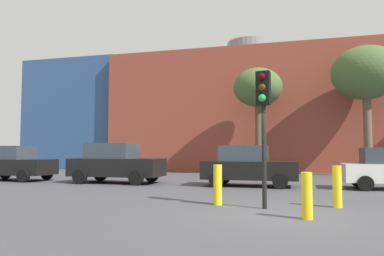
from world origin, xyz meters
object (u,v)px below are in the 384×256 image
object	(u,v)px
bare_tree_1	(258,89)
traffic_light_island	(263,107)
bollard_yellow_1	(307,196)
parked_car_1	(116,163)
parked_car_0	(13,163)
parked_car_2	(248,166)
bare_tree_2	(366,74)
bollard_yellow_2	(337,187)
bollard_yellow_0	(218,185)

from	to	relation	value
bare_tree_1	traffic_light_island	bearing A→B (deg)	-84.58
bare_tree_1	bollard_yellow_1	distance (m)	16.45
parked_car_1	traffic_light_island	size ratio (longest dim) A/B	1.20
parked_car_0	bollard_yellow_1	bearing A→B (deg)	-27.66
parked_car_2	bare_tree_2	world-z (taller)	bare_tree_2
traffic_light_island	bare_tree_2	xyz separation A→B (m)	(5.17, 14.32, 3.54)
bollard_yellow_1	parked_car_0	bearing A→B (deg)	152.34
parked_car_0	parked_car_2	xyz separation A→B (m)	(12.09, -0.00, -0.01)
bollard_yellow_1	bollard_yellow_2	world-z (taller)	bollard_yellow_2
bollard_yellow_1	bollard_yellow_2	size ratio (longest dim) A/B	0.93
bare_tree_1	bare_tree_2	xyz separation A→B (m)	(6.51, 0.11, 0.64)
bollard_yellow_1	parked_car_2	bearing A→B (deg)	105.93
bollard_yellow_0	traffic_light_island	bearing A→B (deg)	-16.44
traffic_light_island	bollard_yellow_2	world-z (taller)	traffic_light_island
parked_car_0	bare_tree_2	world-z (taller)	bare_tree_2
bare_tree_2	bollard_yellow_0	xyz separation A→B (m)	(-6.48, -13.94, -5.65)
parked_car_1	bare_tree_2	world-z (taller)	bare_tree_2
bollard_yellow_1	bare_tree_2	bearing A→B (deg)	75.09
traffic_light_island	bare_tree_2	world-z (taller)	bare_tree_2
bare_tree_1	bollard_yellow_1	size ratio (longest dim) A/B	6.72
bare_tree_1	bollard_yellow_0	distance (m)	14.71
parked_car_1	bare_tree_2	size ratio (longest dim) A/B	0.55
parked_car_1	bollard_yellow_1	size ratio (longest dim) A/B	4.20
bare_tree_2	bollard_yellow_2	bearing A→B (deg)	-103.64
bare_tree_1	parked_car_1	bearing A→B (deg)	-126.94
parked_car_1	bollard_yellow_1	distance (m)	11.24
parked_car_0	bollard_yellow_0	xyz separation A→B (m)	(11.89, -5.80, -0.32)
bollard_yellow_1	bollard_yellow_0	bearing A→B (deg)	144.69
traffic_light_island	bollard_yellow_1	size ratio (longest dim) A/B	3.51
traffic_light_island	bare_tree_1	distance (m)	14.57
traffic_light_island	bollard_yellow_0	distance (m)	2.51
parked_car_0	bollard_yellow_0	bearing A→B (deg)	-26.01
parked_car_2	bollard_yellow_0	size ratio (longest dim) A/B	3.59
bare_tree_2	bollard_yellow_2	distance (m)	15.09
bare_tree_1	bollard_yellow_2	xyz separation A→B (m)	(3.21, -13.48, -5.02)
bare_tree_1	bollard_yellow_2	distance (m)	14.74
bare_tree_2	bollard_yellow_0	world-z (taller)	bare_tree_2
parked_car_1	bare_tree_1	world-z (taller)	bare_tree_1
bollard_yellow_0	bare_tree_1	bearing A→B (deg)	90.14
parked_car_2	bare_tree_1	world-z (taller)	bare_tree_1
bollard_yellow_0	bollard_yellow_1	size ratio (longest dim) A/B	1.09
bare_tree_1	bollard_yellow_0	xyz separation A→B (m)	(0.03, -13.83, -5.01)
parked_car_1	bare_tree_1	bearing A→B (deg)	53.06
parked_car_0	bollard_yellow_1	world-z (taller)	parked_car_0
traffic_light_island	bollard_yellow_2	bearing A→B (deg)	121.12
parked_car_1	bollard_yellow_1	xyz separation A→B (m)	(8.40, -7.45, -0.42)
parked_car_0	bollard_yellow_2	xyz separation A→B (m)	(15.07, -5.46, -0.33)
bare_tree_2	traffic_light_island	bearing A→B (deg)	-109.83
parked_car_2	traffic_light_island	distance (m)	6.54
parked_car_2	bollard_yellow_2	bearing A→B (deg)	-61.39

